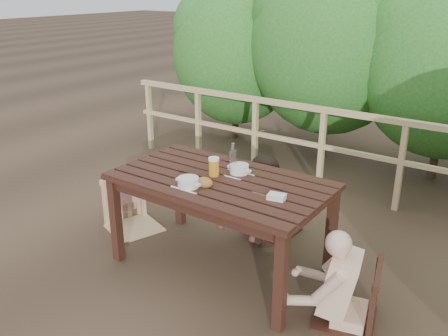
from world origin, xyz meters
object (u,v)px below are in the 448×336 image
Objects in this scene: chair_far at (273,188)px; beer_glass at (214,168)px; chair_right at (351,267)px; soup_far at (239,170)px; soup_near at (188,183)px; woman at (274,171)px; diner_right at (357,251)px; butter_tub at (277,198)px; table at (221,225)px; bottle at (233,159)px; bread_roll at (205,182)px; chair_left at (131,185)px.

chair_far is 5.45× the size of beer_glass.
chair_right is 3.30× the size of soup_far.
woman is at bearing 82.65° from soup_near.
chair_right is 1.32m from beer_glass.
diner_right reaches higher than butter_tub.
soup_near is at bearing -94.43° from beer_glass.
bottle is at bearing 90.61° from table.
table is 1.37× the size of woman.
table is 12.49× the size of bread_roll.
diner_right is at bearing 76.43° from chair_right.
soup_far reaches higher than chair_right.
soup_near is at bearing -175.13° from butter_tub.
chair_far is 1.07m from bread_roll.
diner_right reaches higher than bread_roll.
soup_far is 0.22m from beer_glass.
bread_roll is 0.82× the size of beer_glass.
woman is 0.85m from beer_glass.
woman is at bearing 91.72° from soup_far.
chair_right is 1.25m from bread_roll.
bread_roll is (-0.02, -0.19, 0.45)m from table.
beer_glass reaches higher than chair_far.
soup_near is (-1.26, -0.24, 0.41)m from chair_right.
chair_left is 2.30m from diner_right.
table is 1.87× the size of chair_far.
table is at bearing 74.25° from diner_right.
diner_right is 1.34m from soup_near.
chair_right is 0.76× the size of diner_right.
chair_right is 0.14m from diner_right.
butter_tub is at bearing 16.03° from soup_near.
table is at bearing 85.27° from bread_roll.
chair_right is 0.71m from butter_tub.
chair_right is 3.36× the size of bottle.
diner_right is 4.16× the size of soup_near.
bottle is at bearing 77.88° from soup_near.
beer_glass reaches higher than soup_near.
diner_right is at bearing -6.79° from butter_tub.
bread_roll is at bearing 47.63° from soup_near.
woman is 1.08m from butter_tub.
diner_right is 1.26m from bottle.
chair_far reaches higher than table.
soup_far is at bearing 50.42° from beer_glass.
woman is at bearing 87.16° from table.
soup_near is (-0.14, -1.11, 0.22)m from woman.
soup_far reaches higher than bread_roll.
woman is at bearing 108.98° from butter_tub.
chair_left reaches higher than butter_tub.
soup_near is 1.99× the size of bread_roll.
soup_near reaches higher than butter_tub.
diner_right is 8.87× the size of butter_tub.
chair_far reaches higher than chair_right.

